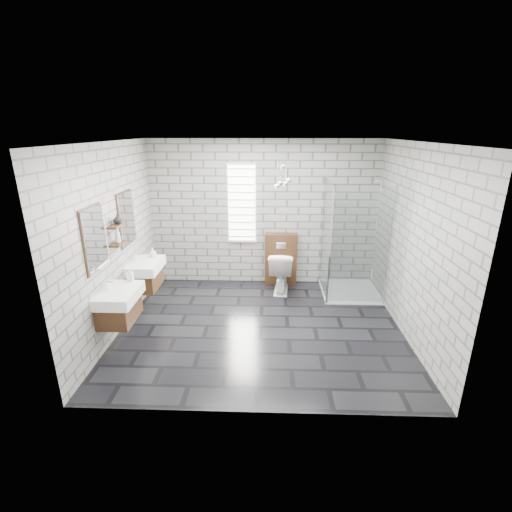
# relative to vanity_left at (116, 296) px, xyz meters

# --- Properties ---
(floor) EXTENTS (4.20, 3.60, 0.02)m
(floor) POSITION_rel_vanity_left_xyz_m (1.91, 0.59, -0.77)
(floor) COLOR black
(floor) RESTS_ON ground
(ceiling) EXTENTS (4.20, 3.60, 0.02)m
(ceiling) POSITION_rel_vanity_left_xyz_m (1.91, 0.59, 1.95)
(ceiling) COLOR white
(ceiling) RESTS_ON wall_back
(wall_back) EXTENTS (4.20, 0.02, 2.70)m
(wall_back) POSITION_rel_vanity_left_xyz_m (1.91, 2.40, 0.59)
(wall_back) COLOR gray
(wall_back) RESTS_ON floor
(wall_front) EXTENTS (4.20, 0.02, 2.70)m
(wall_front) POSITION_rel_vanity_left_xyz_m (1.91, -1.22, 0.59)
(wall_front) COLOR gray
(wall_front) RESTS_ON floor
(wall_left) EXTENTS (0.02, 3.60, 2.70)m
(wall_left) POSITION_rel_vanity_left_xyz_m (-0.20, 0.59, 0.59)
(wall_left) COLOR gray
(wall_left) RESTS_ON floor
(wall_right) EXTENTS (0.02, 3.60, 2.70)m
(wall_right) POSITION_rel_vanity_left_xyz_m (4.02, 0.59, 0.59)
(wall_right) COLOR gray
(wall_right) RESTS_ON floor
(vanity_left) EXTENTS (0.47, 0.70, 1.57)m
(vanity_left) POSITION_rel_vanity_left_xyz_m (0.00, 0.00, 0.00)
(vanity_left) COLOR #442915
(vanity_left) RESTS_ON wall_left
(vanity_right) EXTENTS (0.47, 0.70, 1.57)m
(vanity_right) POSITION_rel_vanity_left_xyz_m (0.00, 1.11, 0.00)
(vanity_right) COLOR #442915
(vanity_right) RESTS_ON wall_left
(shelf_lower) EXTENTS (0.14, 0.30, 0.03)m
(shelf_lower) POSITION_rel_vanity_left_xyz_m (-0.12, 0.54, 0.56)
(shelf_lower) COLOR #442915
(shelf_lower) RESTS_ON wall_left
(shelf_upper) EXTENTS (0.14, 0.30, 0.03)m
(shelf_upper) POSITION_rel_vanity_left_xyz_m (-0.12, 0.54, 0.82)
(shelf_upper) COLOR #442915
(shelf_upper) RESTS_ON wall_left
(window) EXTENTS (0.56, 0.05, 1.48)m
(window) POSITION_rel_vanity_left_xyz_m (1.51, 2.38, 0.79)
(window) COLOR white
(window) RESTS_ON wall_back
(cistern_panel) EXTENTS (0.60, 0.20, 1.00)m
(cistern_panel) POSITION_rel_vanity_left_xyz_m (2.25, 2.29, -0.26)
(cistern_panel) COLOR #442915
(cistern_panel) RESTS_ON floor
(flush_plate) EXTENTS (0.18, 0.01, 0.12)m
(flush_plate) POSITION_rel_vanity_left_xyz_m (2.25, 2.19, 0.04)
(flush_plate) COLOR silver
(flush_plate) RESTS_ON cistern_panel
(shower_enclosure) EXTENTS (1.00, 1.00, 2.03)m
(shower_enclosure) POSITION_rel_vanity_left_xyz_m (3.41, 1.78, -0.25)
(shower_enclosure) COLOR white
(shower_enclosure) RESTS_ON floor
(pendant_cluster) EXTENTS (0.28, 0.25, 0.80)m
(pendant_cluster) POSITION_rel_vanity_left_xyz_m (2.24, 1.96, 1.30)
(pendant_cluster) COLOR silver
(pendant_cluster) RESTS_ON ceiling
(toilet) EXTENTS (0.49, 0.78, 0.76)m
(toilet) POSITION_rel_vanity_left_xyz_m (2.25, 1.96, -0.37)
(toilet) COLOR white
(toilet) RESTS_ON floor
(soap_bottle_a) EXTENTS (0.09, 0.10, 0.19)m
(soap_bottle_a) POSITION_rel_vanity_left_xyz_m (0.09, 0.32, 0.19)
(soap_bottle_a) COLOR #B2B2B2
(soap_bottle_a) RESTS_ON vanity_left
(soap_bottle_b) EXTENTS (0.16, 0.16, 0.15)m
(soap_bottle_b) POSITION_rel_vanity_left_xyz_m (0.10, 1.34, 0.17)
(soap_bottle_b) COLOR #B2B2B2
(soap_bottle_b) RESTS_ON vanity_right
(soap_bottle_c) EXTENTS (0.11, 0.11, 0.21)m
(soap_bottle_c) POSITION_rel_vanity_left_xyz_m (-0.11, 0.54, 0.68)
(soap_bottle_c) COLOR #B2B2B2
(soap_bottle_c) RESTS_ON shelf_lower
(vase) EXTENTS (0.15, 0.15, 0.13)m
(vase) POSITION_rel_vanity_left_xyz_m (-0.11, 0.61, 0.90)
(vase) COLOR #B2B2B2
(vase) RESTS_ON shelf_upper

